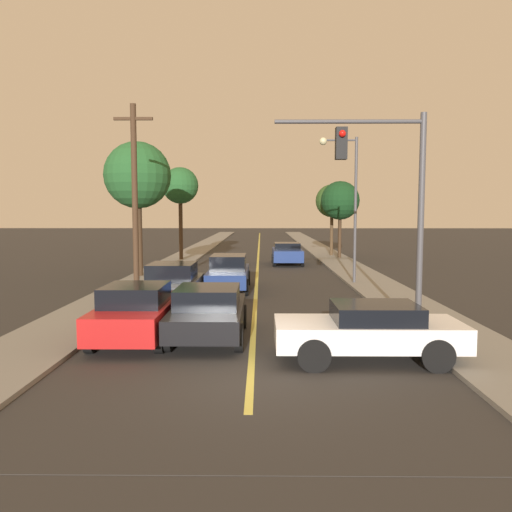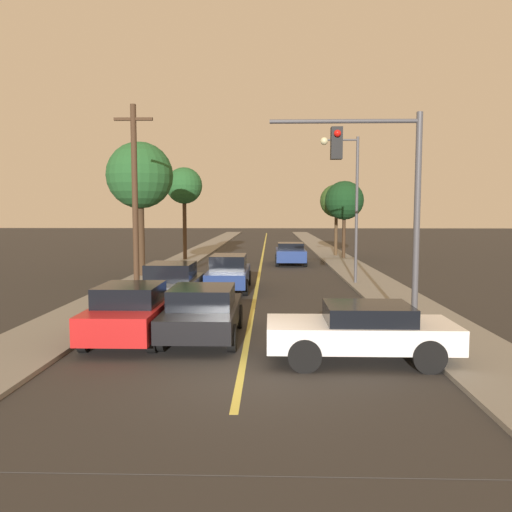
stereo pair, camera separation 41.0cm
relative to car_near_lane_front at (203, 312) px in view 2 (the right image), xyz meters
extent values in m
plane|color=#2D2B28|center=(1.24, -3.21, -0.77)|extent=(200.00, 200.00, 0.00)
cube|color=#2D2B28|center=(1.24, 32.79, -0.77)|extent=(8.83, 80.00, 0.01)
cube|color=#D1C14C|center=(1.24, 32.79, -0.76)|extent=(0.16, 76.00, 0.00)
cube|color=gray|center=(-4.43, 32.79, -0.71)|extent=(2.50, 80.00, 0.12)
cube|color=gray|center=(6.90, 32.79, -0.71)|extent=(2.50, 80.00, 0.12)
cube|color=black|center=(0.00, 0.04, -0.12)|extent=(1.90, 4.22, 0.59)
cube|color=black|center=(0.00, -0.13, 0.44)|extent=(1.67, 1.90, 0.54)
cylinder|color=black|center=(-0.90, 1.35, -0.41)|extent=(0.22, 0.71, 0.71)
cylinder|color=black|center=(0.90, 1.35, -0.41)|extent=(0.22, 0.71, 0.71)
cylinder|color=black|center=(-0.90, -1.26, -0.41)|extent=(0.22, 0.71, 0.71)
cylinder|color=black|center=(0.90, -1.26, -0.41)|extent=(0.22, 0.71, 0.71)
cube|color=navy|center=(0.00, 8.76, -0.11)|extent=(1.72, 4.84, 0.61)
cube|color=black|center=(0.00, 8.57, 0.52)|extent=(1.51, 2.18, 0.65)
cylinder|color=black|center=(-0.82, 10.26, -0.41)|extent=(0.22, 0.71, 0.71)
cylinder|color=black|center=(0.82, 10.26, -0.41)|extent=(0.22, 0.71, 0.71)
cylinder|color=black|center=(-0.82, 7.26, -0.41)|extent=(0.22, 0.71, 0.71)
cylinder|color=black|center=(0.82, 7.26, -0.41)|extent=(0.22, 0.71, 0.71)
cube|color=red|center=(-1.94, -0.14, -0.10)|extent=(1.83, 4.10, 0.71)
cube|color=black|center=(-1.94, -0.30, 0.52)|extent=(1.61, 1.85, 0.54)
cylinder|color=black|center=(-2.81, 1.13, -0.45)|extent=(0.22, 0.63, 0.63)
cylinder|color=black|center=(-1.07, 1.13, -0.45)|extent=(0.22, 0.63, 0.63)
cylinder|color=black|center=(-2.81, -1.41, -0.45)|extent=(0.22, 0.63, 0.63)
cylinder|color=black|center=(-1.07, -1.41, -0.45)|extent=(0.22, 0.63, 0.63)
cube|color=#474C51|center=(-1.94, 5.47, -0.14)|extent=(1.93, 4.41, 0.60)
cube|color=black|center=(-1.94, 5.29, 0.49)|extent=(1.70, 1.98, 0.65)
cylinder|color=black|center=(-2.86, 6.83, -0.44)|extent=(0.22, 0.66, 0.66)
cylinder|color=black|center=(-1.02, 6.83, -0.44)|extent=(0.22, 0.66, 0.66)
cylinder|color=black|center=(-2.86, 4.10, -0.44)|extent=(0.22, 0.66, 0.66)
cylinder|color=black|center=(-1.02, 4.10, -0.44)|extent=(0.22, 0.66, 0.66)
cube|color=navy|center=(3.22, 19.86, -0.09)|extent=(1.92, 4.09, 0.74)
cube|color=black|center=(3.22, 20.02, 0.49)|extent=(1.69, 1.84, 0.42)
cylinder|color=black|center=(4.13, 18.59, -0.46)|extent=(0.22, 0.62, 0.62)
cylinder|color=black|center=(2.31, 18.59, -0.46)|extent=(0.22, 0.62, 0.62)
cylinder|color=black|center=(4.13, 21.13, -0.46)|extent=(0.22, 0.62, 0.62)
cylinder|color=black|center=(2.31, 21.13, -0.46)|extent=(0.22, 0.62, 0.62)
cube|color=white|center=(3.98, -1.99, -0.11)|extent=(4.38, 1.79, 0.58)
cube|color=black|center=(4.16, -1.99, 0.39)|extent=(1.97, 1.57, 0.42)
cylinder|color=black|center=(2.62, -2.84, -0.40)|extent=(0.75, 0.22, 0.75)
cylinder|color=black|center=(2.62, -1.15, -0.40)|extent=(0.75, 0.22, 0.75)
cylinder|color=black|center=(5.34, -2.84, -0.40)|extent=(0.75, 0.22, 0.75)
cylinder|color=black|center=(5.34, -1.15, -0.40)|extent=(0.75, 0.22, 0.75)
cylinder|color=#47474C|center=(6.05, 0.81, 2.45)|extent=(0.18, 0.18, 6.21)
cylinder|color=#47474C|center=(3.94, 0.81, 5.30)|extent=(4.21, 0.12, 0.12)
cube|color=black|center=(3.73, 0.81, 4.69)|extent=(0.32, 0.28, 0.90)
sphere|color=red|center=(3.73, 0.63, 4.94)|extent=(0.20, 0.20, 0.20)
cylinder|color=#47474C|center=(6.00, 10.54, 2.83)|extent=(0.14, 0.14, 6.97)
cylinder|color=#47474C|center=(5.20, 10.54, 6.16)|extent=(1.59, 0.09, 0.09)
sphere|color=beige|center=(4.41, 10.54, 6.11)|extent=(0.36, 0.36, 0.36)
cylinder|color=#422D1E|center=(-3.78, 7.14, 3.25)|extent=(0.24, 0.24, 7.81)
cube|color=#422D1E|center=(-3.78, 7.14, 6.56)|extent=(1.60, 0.12, 0.12)
cylinder|color=#3D2B1C|center=(-4.35, 22.42, 1.55)|extent=(0.28, 0.28, 4.40)
sphere|color=#235628|center=(-4.35, 22.42, 4.66)|extent=(2.61, 2.61, 2.61)
cylinder|color=#3D2B1C|center=(-5.10, 13.04, 1.41)|extent=(0.37, 0.37, 4.13)
sphere|color=#235628|center=(-5.10, 13.04, 4.71)|extent=(3.53, 3.53, 3.53)
cylinder|color=#3D2B1C|center=(7.35, 23.79, 0.98)|extent=(0.26, 0.26, 3.27)
sphere|color=#143819|center=(7.35, 23.79, 3.63)|extent=(2.87, 2.87, 2.87)
cylinder|color=#4C3823|center=(7.04, 25.88, 1.05)|extent=(0.25, 0.25, 3.39)
sphere|color=#2D4C1E|center=(7.04, 25.88, 3.64)|extent=(2.58, 2.58, 2.58)
camera|label=1|loc=(1.46, -13.58, 2.75)|focal=35.00mm
camera|label=2|loc=(1.87, -13.58, 2.75)|focal=35.00mm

